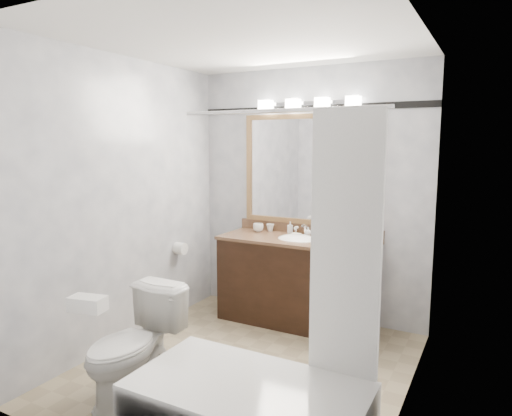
# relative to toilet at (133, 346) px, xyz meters

# --- Properties ---
(room) EXTENTS (2.42, 2.62, 2.52)m
(room) POSITION_rel_toilet_xyz_m (0.47, 0.75, 0.87)
(room) COLOR #998867
(room) RESTS_ON ground
(vanity) EXTENTS (1.53, 0.58, 0.97)m
(vanity) POSITION_rel_toilet_xyz_m (0.47, 1.77, 0.06)
(vanity) COLOR black
(vanity) RESTS_ON ground
(mirror) EXTENTS (1.40, 0.04, 1.10)m
(mirror) POSITION_rel_toilet_xyz_m (0.47, 2.03, 1.12)
(mirror) COLOR #A57B4A
(mirror) RESTS_ON room
(vanity_light_bar) EXTENTS (1.02, 0.14, 0.12)m
(vanity_light_bar) POSITION_rel_toilet_xyz_m (0.47, 1.98, 1.75)
(vanity_light_bar) COLOR silver
(vanity_light_bar) RESTS_ON room
(accent_stripe) EXTENTS (2.40, 0.01, 0.06)m
(accent_stripe) POSITION_rel_toilet_xyz_m (0.47, 2.05, 1.72)
(accent_stripe) COLOR black
(accent_stripe) RESTS_ON room
(bathtub) EXTENTS (1.30, 0.75, 1.96)m
(bathtub) POSITION_rel_toilet_xyz_m (1.02, -0.15, -0.10)
(bathtub) COLOR white
(bathtub) RESTS_ON ground
(tp_roll) EXTENTS (0.11, 0.12, 0.12)m
(tp_roll) POSITION_rel_toilet_xyz_m (-0.67, 1.42, 0.32)
(tp_roll) COLOR white
(tp_roll) RESTS_ON room
(toilet) EXTENTS (0.43, 0.75, 0.76)m
(toilet) POSITION_rel_toilet_xyz_m (0.00, 0.00, 0.00)
(toilet) COLOR white
(toilet) RESTS_ON ground
(tissue_box) EXTENTS (0.24, 0.16, 0.09)m
(tissue_box) POSITION_rel_toilet_xyz_m (0.00, -0.37, 0.42)
(tissue_box) COLOR white
(tissue_box) RESTS_ON toilet
(coffee_maker) EXTENTS (0.19, 0.24, 0.36)m
(coffee_maker) POSITION_rel_toilet_xyz_m (0.92, 1.78, 0.66)
(coffee_maker) COLOR black
(coffee_maker) RESTS_ON vanity
(cup_left) EXTENTS (0.12, 0.12, 0.09)m
(cup_left) POSITION_rel_toilet_xyz_m (-0.03, 1.90, 0.51)
(cup_left) COLOR white
(cup_left) RESTS_ON vanity
(cup_right) EXTENTS (0.08, 0.08, 0.08)m
(cup_right) POSITION_rel_toilet_xyz_m (0.06, 1.99, 0.51)
(cup_right) COLOR white
(cup_right) RESTS_ON vanity
(soap_bottle_a) EXTENTS (0.07, 0.07, 0.12)m
(soap_bottle_a) POSITION_rel_toilet_xyz_m (0.29, 1.99, 0.53)
(soap_bottle_a) COLOR white
(soap_bottle_a) RESTS_ON vanity
(soap_bottle_b) EXTENTS (0.08, 0.08, 0.08)m
(soap_bottle_b) POSITION_rel_toilet_xyz_m (0.50, 1.96, 0.51)
(soap_bottle_b) COLOR white
(soap_bottle_b) RESTS_ON vanity
(soap_bar) EXTENTS (0.09, 0.06, 0.03)m
(soap_bar) POSITION_rel_toilet_xyz_m (0.40, 1.89, 0.48)
(soap_bar) COLOR #EEEDC4
(soap_bar) RESTS_ON vanity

